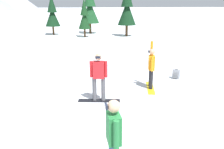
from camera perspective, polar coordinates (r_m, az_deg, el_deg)
The scene contains 8 objects.
snowboarder_foreground at distance 4.67m, azimuth 0.39°, elevation -15.41°, with size 0.61×1.51×1.72m.
snowboarder_midground at distance 8.41m, azimuth -3.23°, elevation -0.46°, with size 1.50×0.89×1.77m.
snowboarder_background at distance 9.90m, azimuth 9.45°, elevation 1.74°, with size 0.99×1.54×1.95m.
backpack_grey at distance 11.65m, azimuth 15.17°, elevation 0.05°, with size 0.37×0.38×0.47m.
pine_tree_slender at distance 26.46m, azimuth -6.69°, elevation 13.73°, with size 1.34×1.34×4.09m.
pine_tree_leaning at distance 27.18m, azimuth 3.63°, elevation 15.68°, with size 2.05×2.05×5.66m.
pine_tree_short at distance 30.07m, azimuth -5.38°, elevation 15.74°, with size 2.28×2.28×5.70m.
pine_tree_tall at distance 29.34m, azimuth -14.20°, elevation 14.08°, with size 1.73×1.73×4.53m.
Camera 1 is at (-2.33, -4.02, 3.36)m, focal length 37.96 mm.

